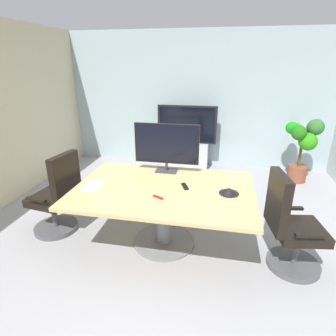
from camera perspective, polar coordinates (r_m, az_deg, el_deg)
ground_plane at (r=3.34m, az=-0.62°, el=-18.10°), size 7.65×7.65×0.00m
wall_back_glass_partition at (r=5.93m, az=6.10°, el=13.72°), size 5.51×0.10×2.72m
conference_table at (r=3.26m, az=-0.86°, el=-6.72°), size 2.05×1.39×0.75m
office_chair_left at (r=3.82m, az=-21.86°, el=-6.20°), size 0.63×0.61×1.09m
office_chair_right at (r=3.22m, az=23.94°, el=-11.75°), size 0.63×0.61×1.09m
tv_monitor at (r=3.55m, az=-0.30°, el=4.77°), size 0.84×0.18×0.64m
wall_display_unit at (r=5.79m, az=3.84°, el=4.29°), size 1.20×0.36×1.31m
potted_plant at (r=5.53m, az=26.13°, el=4.50°), size 0.61×0.61×1.19m
conference_phone at (r=3.11m, az=12.52°, el=-4.69°), size 0.22×0.22×0.07m
remote_control at (r=3.21m, az=3.52°, el=-3.82°), size 0.11×0.18×0.02m
whiteboard_marker at (r=2.95m, az=-2.11°, el=-6.05°), size 0.12×0.08×0.02m
paper_notepad at (r=3.35m, az=-15.27°, el=-3.55°), size 0.23×0.31×0.01m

